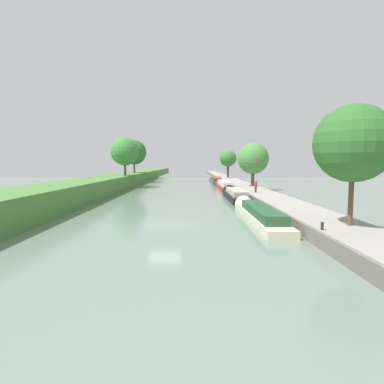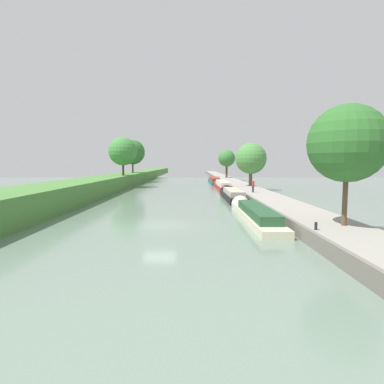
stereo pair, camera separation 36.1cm
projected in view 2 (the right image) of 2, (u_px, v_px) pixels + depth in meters
ground_plane at (161, 225)px, 23.65m from camera, size 160.00×160.00×0.00m
right_towpath at (311, 220)px, 23.56m from camera, size 4.12×260.00×0.84m
stone_quay at (282, 219)px, 23.57m from camera, size 0.25×260.00×0.89m
narrowboat_cream at (255, 213)px, 26.33m from camera, size 1.97×14.85×1.87m
narrowboat_black at (233, 195)px, 41.13m from camera, size 2.10×13.24×1.99m
narrowboat_red at (223, 186)px, 56.68m from camera, size 1.87×16.61×2.04m
narrowboat_teal at (215, 181)px, 74.43m from camera, size 2.13×17.23×2.10m
tree_rightbank_near at (349, 144)px, 18.75m from camera, size 4.69×4.69×7.34m
tree_rightbank_midnear at (252, 159)px, 52.48m from camera, size 5.21×5.21×7.21m
tree_rightbank_midfar at (228, 158)px, 83.01m from camera, size 4.47×4.47×7.38m
tree_leftbank_downstream at (124, 151)px, 58.60m from camera, size 5.29×5.29×7.15m
tree_leftbank_upstream at (134, 152)px, 74.99m from camera, size 5.92×5.92×7.88m
person_walking at (254, 186)px, 41.05m from camera, size 0.34×0.34×1.66m
mooring_bollard_near at (317, 226)px, 17.88m from camera, size 0.16×0.16×0.45m
mooring_bollard_far at (220, 177)px, 82.47m from camera, size 0.16×0.16×0.45m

